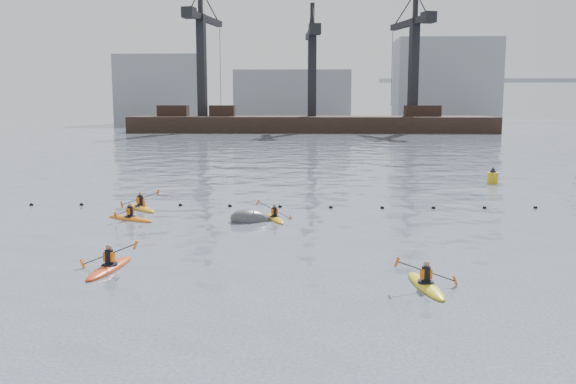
% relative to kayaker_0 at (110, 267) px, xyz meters
% --- Properties ---
extents(ground, '(400.00, 400.00, 0.00)m').
position_rel_kayaker_0_xyz_m(ground, '(7.71, -8.83, -0.10)').
color(ground, '#3E485B').
rests_on(ground, ground).
extents(float_line, '(33.24, 0.73, 0.24)m').
position_rel_kayaker_0_xyz_m(float_line, '(7.21, 13.71, -0.07)').
color(float_line, black).
rests_on(float_line, ground).
extents(barge_pier, '(72.00, 19.30, 29.50)m').
position_rel_kayaker_0_xyz_m(barge_pier, '(7.49, 101.17, 1.79)').
color(barge_pier, black).
rests_on(barge_pier, ground).
extents(skyline, '(141.00, 28.00, 22.00)m').
position_rel_kayaker_0_xyz_m(skyline, '(9.95, 141.45, 9.14)').
color(skyline, gray).
rests_on(skyline, ground).
extents(kayaker_0, '(2.34, 3.45, 1.30)m').
position_rel_kayaker_0_xyz_m(kayaker_0, '(0.00, 0.00, 0.00)').
color(kayaker_0, red).
rests_on(kayaker_0, ground).
extents(kayaker_1, '(2.22, 3.29, 1.20)m').
position_rel_kayaker_0_xyz_m(kayaker_1, '(11.43, -1.77, -0.00)').
color(kayaker_1, yellow).
rests_on(kayaker_1, ground).
extents(kayaker_2, '(3.06, 2.14, 1.02)m').
position_rel_kayaker_0_xyz_m(kayaker_2, '(-2.04, 9.55, -0.01)').
color(kayaker_2, orange).
rests_on(kayaker_2, ground).
extents(kayaker_3, '(1.96, 2.92, 1.20)m').
position_rel_kayaker_0_xyz_m(kayaker_3, '(5.60, 9.92, -0.02)').
color(kayaker_3, gold).
rests_on(kayaker_3, ground).
extents(kayaker_5, '(2.76, 3.19, 1.17)m').
position_rel_kayaker_0_xyz_m(kayaker_5, '(-2.40, 12.78, 0.00)').
color(kayaker_5, gold).
rests_on(kayaker_5, ground).
extents(mooring_buoy, '(2.89, 2.40, 1.63)m').
position_rel_kayaker_0_xyz_m(mooring_buoy, '(4.40, 9.51, -0.10)').
color(mooring_buoy, '#383B3D').
rests_on(mooring_buoy, ground).
extents(nav_buoy, '(0.77, 0.77, 1.40)m').
position_rel_kayaker_0_xyz_m(nav_buoy, '(21.45, 24.90, 0.32)').
color(nav_buoy, gold).
rests_on(nav_buoy, ground).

